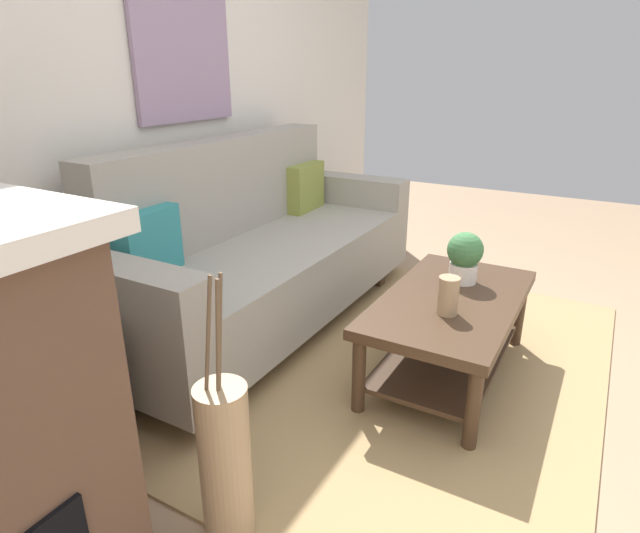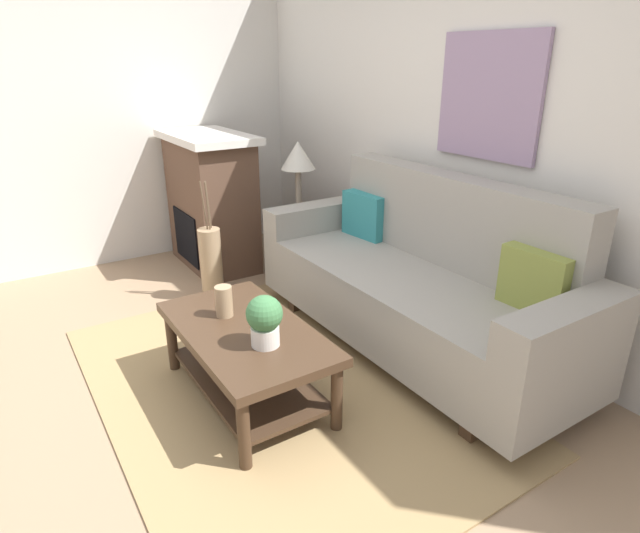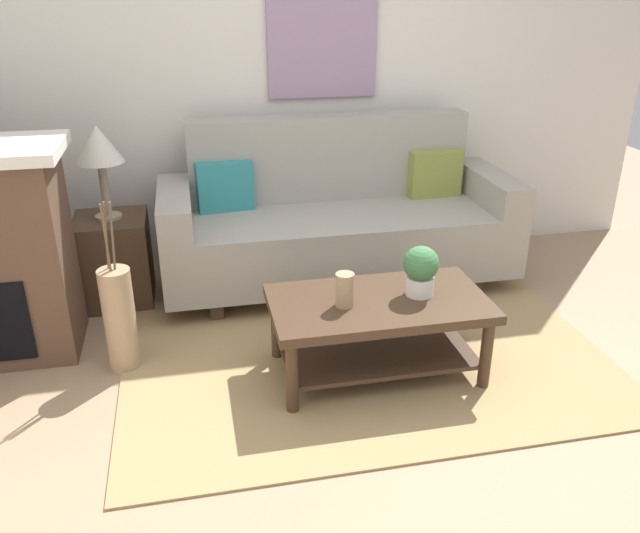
% 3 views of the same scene
% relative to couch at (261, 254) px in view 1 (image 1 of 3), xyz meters
% --- Properties ---
extents(ground_plane, '(9.07, 9.07, 0.00)m').
position_rel_couch_xyz_m(ground_plane, '(-0.08, -1.48, -0.43)').
color(ground_plane, '#9E7F60').
extents(wall_back, '(5.07, 0.10, 2.70)m').
position_rel_couch_xyz_m(wall_back, '(-0.08, 0.54, 0.92)').
color(wall_back, silver).
rests_on(wall_back, ground_plane).
extents(area_rug, '(2.60, 1.82, 0.01)m').
position_rel_couch_xyz_m(area_rug, '(-0.08, -0.98, -0.43)').
color(area_rug, '#A38456').
rests_on(area_rug, ground_plane).
extents(couch, '(2.29, 0.84, 1.08)m').
position_rel_couch_xyz_m(couch, '(0.00, 0.00, 0.00)').
color(couch, gray).
rests_on(couch, ground_plane).
extents(throw_pillow_teal, '(0.37, 0.16, 0.32)m').
position_rel_couch_xyz_m(throw_pillow_teal, '(-0.72, 0.13, 0.25)').
color(throw_pillow_teal, teal).
rests_on(throw_pillow_teal, couch).
extents(throw_pillow_olive, '(0.36, 0.14, 0.32)m').
position_rel_couch_xyz_m(throw_pillow_olive, '(0.72, 0.13, 0.25)').
color(throw_pillow_olive, olive).
rests_on(throw_pillow_olive, couch).
extents(coffee_table, '(1.10, 0.60, 0.43)m').
position_rel_couch_xyz_m(coffee_table, '(-0.06, -1.16, -0.12)').
color(coffee_table, '#422D1E').
rests_on(coffee_table, ground_plane).
extents(tabletop_vase, '(0.09, 0.09, 0.17)m').
position_rel_couch_xyz_m(tabletop_vase, '(-0.24, -1.19, 0.09)').
color(tabletop_vase, tan).
rests_on(tabletop_vase, coffee_table).
extents(potted_plant_tabletop, '(0.18, 0.18, 0.26)m').
position_rel_couch_xyz_m(potted_plant_tabletop, '(0.16, -1.15, 0.14)').
color(potted_plant_tabletop, white).
rests_on(potted_plant_tabletop, coffee_table).
extents(side_table, '(0.44, 0.44, 0.56)m').
position_rel_couch_xyz_m(side_table, '(-1.44, -0.00, -0.15)').
color(side_table, '#422D1E').
rests_on(side_table, ground_plane).
extents(floor_vase, '(0.17, 0.17, 0.57)m').
position_rel_couch_xyz_m(floor_vase, '(-1.36, -0.83, -0.15)').
color(floor_vase, tan).
rests_on(floor_vase, ground_plane).
extents(floor_vase_branch_a, '(0.03, 0.03, 0.36)m').
position_rel_couch_xyz_m(floor_vase_branch_a, '(-1.34, -0.83, 0.32)').
color(floor_vase_branch_a, brown).
rests_on(floor_vase_branch_a, floor_vase).
extents(floor_vase_branch_b, '(0.04, 0.04, 0.36)m').
position_rel_couch_xyz_m(floor_vase_branch_b, '(-1.37, -0.81, 0.32)').
color(floor_vase_branch_b, brown).
rests_on(floor_vase_branch_b, floor_vase).
extents(floor_vase_branch_c, '(0.01, 0.04, 0.36)m').
position_rel_couch_xyz_m(floor_vase_branch_c, '(-1.37, -0.85, 0.32)').
color(floor_vase_branch_c, brown).
rests_on(floor_vase_branch_c, floor_vase).
extents(framed_painting, '(0.74, 0.03, 0.73)m').
position_rel_couch_xyz_m(framed_painting, '(0.00, 0.47, 1.10)').
color(framed_painting, gray).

